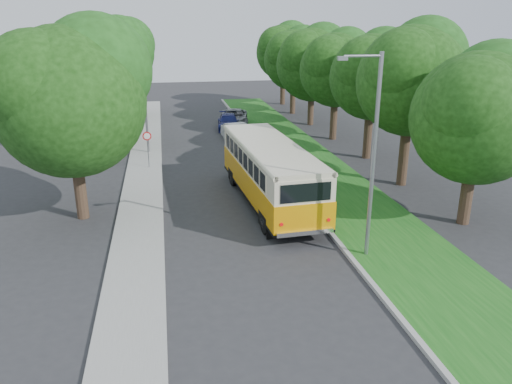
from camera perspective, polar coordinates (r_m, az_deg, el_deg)
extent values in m
plane|color=#2A2A2D|center=(21.81, -0.65, -5.44)|extent=(120.00, 120.00, 0.00)
cube|color=gray|center=(27.06, 5.03, -0.39)|extent=(0.20, 70.00, 0.15)
cube|color=#165216|center=(27.77, 9.71, -0.11)|extent=(4.50, 70.00, 0.13)
cube|color=gray|center=(26.18, -12.99, -1.53)|extent=(2.20, 70.00, 0.12)
cylinder|color=#332319|center=(24.91, 23.00, 0.28)|extent=(0.56, 0.56, 3.35)
sphere|color=#13350C|center=(24.15, 24.00, 7.67)|extent=(5.85, 5.85, 5.85)
sphere|color=#13350C|center=(25.04, 25.59, 10.53)|extent=(4.38, 4.38, 4.38)
sphere|color=#13350C|center=(22.95, 23.42, 9.09)|extent=(4.09, 4.09, 4.09)
cylinder|color=#332319|center=(29.66, 16.60, 4.76)|extent=(0.56, 0.56, 4.26)
sphere|color=#13350C|center=(29.01, 17.31, 12.00)|extent=(5.98, 5.98, 5.98)
sphere|color=#13350C|center=(29.93, 18.84, 14.34)|extent=(4.49, 4.49, 4.49)
sphere|color=#13350C|center=(27.87, 16.49, 13.37)|extent=(4.19, 4.19, 4.19)
cylinder|color=#332319|center=(35.12, 12.69, 6.95)|extent=(0.56, 0.56, 3.95)
sphere|color=#13350C|center=(34.58, 13.12, 12.66)|extent=(5.61, 5.61, 5.61)
sphere|color=#13350C|center=(35.40, 14.40, 14.53)|extent=(4.21, 4.21, 4.21)
sphere|color=#13350C|center=(33.55, 12.33, 13.74)|extent=(3.92, 3.92, 3.92)
cylinder|color=#332319|center=(40.47, 8.88, 8.68)|extent=(0.56, 0.56, 3.86)
sphere|color=#13350C|center=(40.01, 9.14, 13.58)|extent=(5.64, 5.64, 5.64)
sphere|color=#13350C|center=(40.79, 10.31, 15.21)|extent=(4.23, 4.23, 4.23)
sphere|color=#13350C|center=(39.01, 8.34, 14.53)|extent=(3.95, 3.95, 3.95)
cylinder|color=#332319|center=(46.09, 6.29, 9.85)|extent=(0.56, 0.56, 3.58)
sphere|color=#13350C|center=(45.67, 6.45, 14.23)|extent=(6.36, 6.36, 6.36)
sphere|color=#13350C|center=(46.52, 7.64, 15.84)|extent=(4.77, 4.77, 4.77)
sphere|color=#13350C|center=(44.58, 5.58, 15.17)|extent=(4.45, 4.45, 4.45)
cylinder|color=#332319|center=(51.76, 4.23, 10.96)|extent=(0.56, 0.56, 3.68)
sphere|color=#13350C|center=(51.39, 4.32, 14.79)|extent=(5.91, 5.91, 5.91)
sphere|color=#13350C|center=(52.16, 5.33, 16.13)|extent=(4.43, 4.43, 4.43)
sphere|color=#13350C|center=(50.41, 3.55, 15.57)|extent=(4.14, 4.14, 4.14)
cylinder|color=#332319|center=(57.59, 3.07, 11.98)|extent=(0.56, 0.56, 4.05)
sphere|color=#13350C|center=(57.26, 3.13, 15.62)|extent=(5.97, 5.97, 5.97)
sphere|color=#13350C|center=(58.04, 4.06, 16.83)|extent=(4.48, 4.48, 4.48)
sphere|color=#13350C|center=(56.30, 2.41, 16.34)|extent=(4.18, 4.18, 4.18)
cylinder|color=#332319|center=(24.97, -19.55, 1.15)|extent=(0.56, 0.56, 3.68)
sphere|color=#13350C|center=(24.16, -20.52, 9.55)|extent=(6.80, 6.80, 6.80)
sphere|color=#13350C|center=(24.51, -17.84, 13.17)|extent=(5.10, 5.10, 5.10)
sphere|color=#13350C|center=(23.43, -23.58, 11.03)|extent=(4.76, 4.76, 4.76)
cylinder|color=#332319|center=(38.46, -16.65, 7.44)|extent=(0.56, 0.56, 3.68)
sphere|color=#13350C|center=(37.94, -17.18, 12.93)|extent=(6.80, 6.80, 6.80)
sphere|color=#13350C|center=(38.41, -15.46, 15.19)|extent=(5.10, 5.10, 5.10)
sphere|color=#13350C|center=(37.16, -19.05, 13.95)|extent=(4.76, 4.76, 4.76)
cylinder|color=#332319|center=(50.25, -15.39, 10.11)|extent=(0.56, 0.56, 3.68)
sphere|color=#13350C|center=(49.85, -15.77, 14.31)|extent=(6.80, 6.80, 6.80)
sphere|color=#13350C|center=(50.37, -14.46, 16.02)|extent=(5.10, 5.10, 5.10)
sphere|color=#13350C|center=(49.05, -17.17, 15.12)|extent=(4.76, 4.76, 4.76)
cylinder|color=gray|center=(19.38, 13.27, 3.46)|extent=(0.16, 0.16, 8.00)
cylinder|color=gray|center=(18.48, 12.13, 14.96)|extent=(1.40, 0.10, 0.10)
cube|color=gray|center=(18.21, 9.86, 14.82)|extent=(0.35, 0.16, 0.14)
cylinder|color=gray|center=(35.97, -12.57, 10.12)|extent=(0.16, 0.16, 7.50)
cylinder|color=gray|center=(35.65, -14.16, 15.76)|extent=(1.40, 0.10, 0.10)
cube|color=gray|center=(35.70, -15.40, 15.55)|extent=(0.35, 0.16, 0.14)
cylinder|color=gray|center=(32.52, -12.25, 4.73)|extent=(0.06, 0.06, 2.50)
cone|color=red|center=(32.28, -12.36, 6.26)|extent=(0.56, 0.02, 0.56)
cone|color=white|center=(32.26, -12.36, 6.25)|extent=(0.40, 0.02, 0.40)
imported|color=#B3B4B9|center=(28.78, 2.74, 2.13)|extent=(1.66, 4.04, 1.37)
imported|color=silver|center=(39.24, -2.02, 6.74)|extent=(2.41, 4.50, 1.41)
imported|color=navy|center=(44.01, -3.17, 7.99)|extent=(2.29, 4.64, 1.30)
imported|color=slate|center=(45.64, -2.50, 8.49)|extent=(3.11, 5.46, 1.44)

